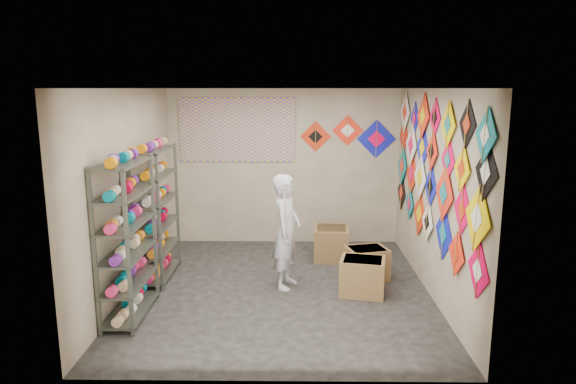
{
  "coord_description": "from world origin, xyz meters",
  "views": [
    {
      "loc": [
        0.19,
        -6.62,
        2.7
      ],
      "look_at": [
        0.1,
        0.3,
        1.3
      ],
      "focal_mm": 32.0,
      "sensor_mm": 36.0,
      "label": 1
    }
  ],
  "objects_px": {
    "shelf_rack_back": "(156,214)",
    "carton_c": "(331,243)",
    "carton_a": "(362,276)",
    "carton_b": "(366,263)",
    "shelf_rack_front": "(127,240)",
    "shopkeeper": "(287,232)"
  },
  "relations": [
    {
      "from": "carton_a",
      "to": "carton_b",
      "type": "bearing_deg",
      "value": 88.14
    },
    {
      "from": "shopkeeper",
      "to": "carton_c",
      "type": "xyz_separation_m",
      "value": [
        0.7,
        1.18,
        -0.53
      ]
    },
    {
      "from": "shelf_rack_front",
      "to": "carton_b",
      "type": "relative_size",
      "value": 3.39
    },
    {
      "from": "carton_a",
      "to": "carton_b",
      "type": "height_order",
      "value": "carton_a"
    },
    {
      "from": "shopkeeper",
      "to": "carton_b",
      "type": "distance_m",
      "value": 1.31
    },
    {
      "from": "carton_a",
      "to": "carton_b",
      "type": "distance_m",
      "value": 0.57
    },
    {
      "from": "shelf_rack_front",
      "to": "carton_b",
      "type": "bearing_deg",
      "value": 22.93
    },
    {
      "from": "shelf_rack_back",
      "to": "carton_c",
      "type": "bearing_deg",
      "value": 18.22
    },
    {
      "from": "shopkeeper",
      "to": "shelf_rack_back",
      "type": "bearing_deg",
      "value": 94.81
    },
    {
      "from": "carton_a",
      "to": "carton_b",
      "type": "xyz_separation_m",
      "value": [
        0.13,
        0.55,
        -0.01
      ]
    },
    {
      "from": "carton_b",
      "to": "carton_c",
      "type": "height_order",
      "value": "carton_c"
    },
    {
      "from": "shelf_rack_back",
      "to": "carton_b",
      "type": "distance_m",
      "value": 3.09
    },
    {
      "from": "shopkeeper",
      "to": "carton_c",
      "type": "bearing_deg",
      "value": -15.5
    },
    {
      "from": "shopkeeper",
      "to": "carton_a",
      "type": "bearing_deg",
      "value": -88.22
    },
    {
      "from": "carton_a",
      "to": "carton_b",
      "type": "relative_size",
      "value": 1.04
    },
    {
      "from": "shelf_rack_front",
      "to": "shopkeeper",
      "type": "distance_m",
      "value": 2.1
    },
    {
      "from": "carton_c",
      "to": "shopkeeper",
      "type": "bearing_deg",
      "value": -116.49
    },
    {
      "from": "carton_c",
      "to": "carton_b",
      "type": "bearing_deg",
      "value": -58.7
    },
    {
      "from": "shelf_rack_back",
      "to": "carton_a",
      "type": "bearing_deg",
      "value": -11.39
    },
    {
      "from": "shelf_rack_front",
      "to": "shelf_rack_back",
      "type": "relative_size",
      "value": 1.0
    },
    {
      "from": "shelf_rack_front",
      "to": "shelf_rack_back",
      "type": "xyz_separation_m",
      "value": [
        0.0,
        1.3,
        0.0
      ]
    },
    {
      "from": "shopkeeper",
      "to": "carton_a",
      "type": "height_order",
      "value": "shopkeeper"
    }
  ]
}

